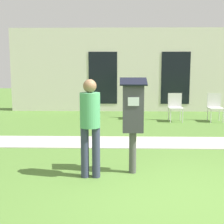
% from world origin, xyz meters
% --- Properties ---
extents(ground_plane, '(40.00, 40.00, 0.00)m').
position_xyz_m(ground_plane, '(0.00, 0.00, 0.00)').
color(ground_plane, '#517A33').
extents(sidewalk, '(12.00, 1.10, 0.02)m').
position_xyz_m(sidewalk, '(0.00, 2.92, 0.01)').
color(sidewalk, beige).
rests_on(sidewalk, ground).
extents(building_facade, '(10.00, 0.26, 3.20)m').
position_xyz_m(building_facade, '(0.00, 8.05, 1.60)').
color(building_facade, silver).
rests_on(building_facade, ground).
extents(parking_meter, '(0.44, 0.31, 1.59)m').
position_xyz_m(parking_meter, '(-0.52, 0.88, 1.02)').
color(parking_meter, '#4C4C4C').
rests_on(parking_meter, ground).
extents(person_standing, '(0.32, 0.32, 1.58)m').
position_xyz_m(person_standing, '(-1.20, 0.65, 0.93)').
color(person_standing, '#333851').
rests_on(person_standing, ground).
extents(outdoor_chair_left, '(0.44, 0.44, 0.90)m').
position_xyz_m(outdoor_chair_left, '(-0.22, 6.25, 0.53)').
color(outdoor_chair_left, silver).
rests_on(outdoor_chair_left, ground).
extents(outdoor_chair_middle, '(0.44, 0.44, 0.90)m').
position_xyz_m(outdoor_chair_middle, '(1.05, 5.81, 0.53)').
color(outdoor_chair_middle, silver).
rests_on(outdoor_chair_middle, ground).
extents(outdoor_chair_right, '(0.44, 0.44, 0.90)m').
position_xyz_m(outdoor_chair_right, '(2.31, 5.81, 0.53)').
color(outdoor_chair_right, silver).
rests_on(outdoor_chair_right, ground).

